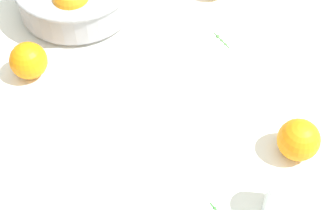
{
  "coord_description": "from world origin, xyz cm",
  "views": [
    {
      "loc": [
        29.35,
        -53.83,
        78.96
      ],
      "look_at": [
        1.53,
        -1.38,
        4.1
      ],
      "focal_mm": 53.25,
      "sensor_mm": 36.0,
      "label": 1
    }
  ],
  "objects": [
    {
      "name": "herb_sprig_1",
      "position": [
        1.71,
        23.77,
        0.26
      ],
      "size": [
        5.23,
        3.16,
        0.93
      ],
      "color": "#508D45",
      "rests_on": "ground_plane"
    },
    {
      "name": "loose_orange_4",
      "position": [
        -29.58,
        -4.43,
        3.93
      ],
      "size": [
        7.85,
        7.85,
        7.85
      ],
      "primitive_type": "sphere",
      "color": "orange",
      "rests_on": "ground_plane"
    },
    {
      "name": "juice_glass",
      "position": [
        27.65,
        -9.99,
        3.44
      ],
      "size": [
        5.57,
        5.57,
        8.03
      ],
      "color": "white",
      "rests_on": "ground_plane"
    },
    {
      "name": "loose_orange_1",
      "position": [
        26.32,
        2.74,
        3.95
      ],
      "size": [
        7.89,
        7.89,
        7.89
      ],
      "primitive_type": "sphere",
      "color": "orange",
      "rests_on": "ground_plane"
    },
    {
      "name": "ground_plane",
      "position": [
        0.0,
        0.0,
        -1.5
      ],
      "size": [
        136.84,
        101.29,
        3.0
      ],
      "primitive_type": "cube",
      "color": "white"
    }
  ]
}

